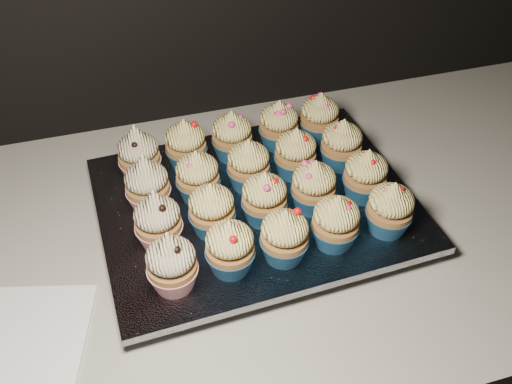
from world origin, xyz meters
TOP-DOWN VIEW (x-y plane):
  - cabinet at (0.00, 1.70)m, footprint 2.40×0.60m
  - worktop at (0.00, 1.70)m, footprint 2.44×0.64m
  - napkin at (-0.38, 1.59)m, footprint 0.19×0.19m
  - baking_tray at (-0.05, 1.71)m, footprint 0.42×0.33m
  - foil_lining at (-0.05, 1.71)m, footprint 0.46×0.37m
  - cupcake_0 at (-0.19, 1.59)m, footprint 0.06×0.06m
  - cupcake_1 at (-0.11, 1.60)m, footprint 0.06×0.06m
  - cupcake_2 at (-0.04, 1.60)m, footprint 0.06×0.06m
  - cupcake_3 at (0.03, 1.60)m, footprint 0.06×0.06m
  - cupcake_4 at (0.11, 1.61)m, footprint 0.06×0.06m
  - cupcake_5 at (-0.19, 1.67)m, footprint 0.06×0.06m
  - cupcake_6 at (-0.12, 1.67)m, footprint 0.06×0.06m
  - cupcake_7 at (-0.05, 1.67)m, footprint 0.06×0.06m
  - cupcake_8 at (0.03, 1.68)m, footprint 0.06×0.06m
  - cupcake_9 at (0.10, 1.68)m, footprint 0.06×0.06m
  - cupcake_10 at (-0.20, 1.74)m, footprint 0.06×0.06m
  - cupcake_11 at (-0.12, 1.74)m, footprint 0.06×0.06m
  - cupcake_12 at (-0.05, 1.75)m, footprint 0.06×0.06m
  - cupcake_13 at (0.03, 1.75)m, footprint 0.06×0.06m
  - cupcake_14 at (0.10, 1.76)m, footprint 0.06×0.06m
  - cupcake_15 at (-0.20, 1.81)m, footprint 0.06×0.06m
  - cupcake_16 at (-0.13, 1.82)m, footprint 0.06×0.06m
  - cupcake_17 at (-0.05, 1.82)m, footprint 0.06×0.06m
  - cupcake_18 at (0.02, 1.83)m, footprint 0.06×0.06m
  - cupcake_19 at (0.09, 1.83)m, footprint 0.06×0.06m

SIDE VIEW (x-z plane):
  - cabinet at x=0.00m, z-range 0.00..0.86m
  - worktop at x=0.00m, z-range 0.86..0.90m
  - napkin at x=-0.38m, z-range 0.90..0.90m
  - baking_tray at x=-0.05m, z-range 0.90..0.92m
  - foil_lining at x=-0.05m, z-range 0.92..0.93m
  - cupcake_1 at x=-0.11m, z-range 0.93..1.01m
  - cupcake_2 at x=-0.04m, z-range 0.93..1.01m
  - cupcake_3 at x=0.03m, z-range 0.93..1.01m
  - cupcake_4 at x=0.11m, z-range 0.93..1.01m
  - cupcake_6 at x=-0.12m, z-range 0.93..1.01m
  - cupcake_7 at x=-0.05m, z-range 0.93..1.01m
  - cupcake_8 at x=0.03m, z-range 0.93..1.01m
  - cupcake_9 at x=0.10m, z-range 0.93..1.01m
  - cupcake_11 at x=-0.12m, z-range 0.93..1.01m
  - cupcake_12 at x=-0.05m, z-range 0.93..1.01m
  - cupcake_13 at x=0.03m, z-range 0.93..1.01m
  - cupcake_14 at x=0.10m, z-range 0.93..1.01m
  - cupcake_16 at x=-0.13m, z-range 0.93..1.01m
  - cupcake_17 at x=-0.05m, z-range 0.93..1.01m
  - cupcake_18 at x=0.02m, z-range 0.93..1.01m
  - cupcake_19 at x=0.09m, z-range 0.93..1.01m
  - cupcake_0 at x=-0.19m, z-range 0.93..1.02m
  - cupcake_5 at x=-0.19m, z-range 0.93..1.02m
  - cupcake_10 at x=-0.20m, z-range 0.93..1.02m
  - cupcake_15 at x=-0.20m, z-range 0.93..1.02m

